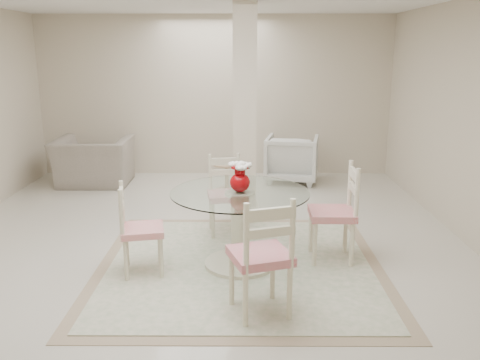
{
  "coord_description": "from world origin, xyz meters",
  "views": [
    {
      "loc": [
        0.47,
        -5.25,
        2.12
      ],
      "look_at": [
        0.45,
        -0.3,
        0.85
      ],
      "focal_mm": 38.0,
      "sensor_mm": 36.0,
      "label": 1
    }
  ],
  "objects_px": {
    "column": "(245,112)",
    "dining_chair_east": "(339,206)",
    "dining_chair_west": "(135,223)",
    "dining_chair_north": "(225,188)",
    "recliner_taupe": "(94,162)",
    "dining_table": "(240,229)",
    "side_table": "(227,179)",
    "armchair_white": "(292,159)",
    "dining_chair_south": "(263,249)",
    "red_vase": "(240,177)"
  },
  "relations": [
    {
      "from": "column",
      "to": "dining_chair_east",
      "type": "height_order",
      "value": "column"
    },
    {
      "from": "column",
      "to": "dining_chair_west",
      "type": "height_order",
      "value": "column"
    },
    {
      "from": "dining_chair_north",
      "to": "recliner_taupe",
      "type": "bearing_deg",
      "value": 127.3
    },
    {
      "from": "dining_table",
      "to": "dining_chair_west",
      "type": "distance_m",
      "value": 1.02
    },
    {
      "from": "dining_chair_east",
      "to": "side_table",
      "type": "relative_size",
      "value": 2.43
    },
    {
      "from": "recliner_taupe",
      "to": "side_table",
      "type": "distance_m",
      "value": 2.22
    },
    {
      "from": "side_table",
      "to": "dining_chair_east",
      "type": "bearing_deg",
      "value": -64.48
    },
    {
      "from": "column",
      "to": "dining_chair_east",
      "type": "relative_size",
      "value": 2.4
    },
    {
      "from": "recliner_taupe",
      "to": "armchair_white",
      "type": "bearing_deg",
      "value": -176.59
    },
    {
      "from": "dining_chair_north",
      "to": "dining_chair_south",
      "type": "height_order",
      "value": "dining_chair_south"
    },
    {
      "from": "dining_chair_south",
      "to": "recliner_taupe",
      "type": "height_order",
      "value": "dining_chair_south"
    },
    {
      "from": "column",
      "to": "dining_chair_south",
      "type": "bearing_deg",
      "value": -87.18
    },
    {
      "from": "dining_chair_west",
      "to": "side_table",
      "type": "distance_m",
      "value": 3.02
    },
    {
      "from": "dining_chair_south",
      "to": "side_table",
      "type": "distance_m",
      "value": 3.76
    },
    {
      "from": "column",
      "to": "armchair_white",
      "type": "relative_size",
      "value": 3.19
    },
    {
      "from": "red_vase",
      "to": "armchair_white",
      "type": "distance_m",
      "value": 3.56
    },
    {
      "from": "dining_chair_west",
      "to": "red_vase",
      "type": "bearing_deg",
      "value": -91.21
    },
    {
      "from": "armchair_white",
      "to": "column",
      "type": "bearing_deg",
      "value": 74.69
    },
    {
      "from": "dining_table",
      "to": "dining_chair_west",
      "type": "bearing_deg",
      "value": -169.76
    },
    {
      "from": "dining_chair_north",
      "to": "dining_chair_west",
      "type": "height_order",
      "value": "dining_chair_north"
    },
    {
      "from": "dining_chair_north",
      "to": "red_vase",
      "type": "bearing_deg",
      "value": -87.45
    },
    {
      "from": "dining_chair_west",
      "to": "recliner_taupe",
      "type": "height_order",
      "value": "dining_chair_west"
    },
    {
      "from": "dining_chair_south",
      "to": "side_table",
      "type": "bearing_deg",
      "value": -101.91
    },
    {
      "from": "column",
      "to": "dining_chair_south",
      "type": "height_order",
      "value": "column"
    },
    {
      "from": "column",
      "to": "dining_chair_north",
      "type": "bearing_deg",
      "value": -106.01
    },
    {
      "from": "red_vase",
      "to": "dining_chair_south",
      "type": "height_order",
      "value": "dining_chair_south"
    },
    {
      "from": "dining_table",
      "to": "dining_chair_west",
      "type": "height_order",
      "value": "dining_chair_west"
    },
    {
      "from": "column",
      "to": "armchair_white",
      "type": "distance_m",
      "value": 2.04
    },
    {
      "from": "dining_table",
      "to": "dining_chair_north",
      "type": "xyz_separation_m",
      "value": [
        -0.18,
        1.0,
        0.14
      ]
    },
    {
      "from": "column",
      "to": "recliner_taupe",
      "type": "height_order",
      "value": "column"
    },
    {
      "from": "red_vase",
      "to": "recliner_taupe",
      "type": "distance_m",
      "value": 4.03
    },
    {
      "from": "dining_chair_west",
      "to": "dining_chair_south",
      "type": "xyz_separation_m",
      "value": [
        1.19,
        -0.82,
        0.07
      ]
    },
    {
      "from": "dining_table",
      "to": "dining_chair_east",
      "type": "relative_size",
      "value": 1.21
    },
    {
      "from": "dining_table",
      "to": "dining_chair_north",
      "type": "height_order",
      "value": "dining_chair_north"
    },
    {
      "from": "dining_table",
      "to": "side_table",
      "type": "relative_size",
      "value": 2.93
    },
    {
      "from": "armchair_white",
      "to": "side_table",
      "type": "bearing_deg",
      "value": 44.39
    },
    {
      "from": "column",
      "to": "dining_chair_north",
      "type": "height_order",
      "value": "column"
    },
    {
      "from": "dining_chair_north",
      "to": "armchair_white",
      "type": "relative_size",
      "value": 1.21
    },
    {
      "from": "column",
      "to": "red_vase",
      "type": "relative_size",
      "value": 8.98
    },
    {
      "from": "dining_table",
      "to": "recliner_taupe",
      "type": "bearing_deg",
      "value": 126.42
    },
    {
      "from": "column",
      "to": "armchair_white",
      "type": "height_order",
      "value": "column"
    },
    {
      "from": "armchair_white",
      "to": "red_vase",
      "type": "bearing_deg",
      "value": 86.79
    },
    {
      "from": "dining_chair_north",
      "to": "dining_chair_south",
      "type": "distance_m",
      "value": 2.04
    },
    {
      "from": "dining_chair_south",
      "to": "recliner_taupe",
      "type": "relative_size",
      "value": 0.98
    },
    {
      "from": "dining_chair_north",
      "to": "armchair_white",
      "type": "height_order",
      "value": "dining_chair_north"
    },
    {
      "from": "column",
      "to": "dining_table",
      "type": "bearing_deg",
      "value": -91.67
    },
    {
      "from": "side_table",
      "to": "armchair_white",
      "type": "bearing_deg",
      "value": 33.84
    },
    {
      "from": "side_table",
      "to": "dining_chair_south",
      "type": "bearing_deg",
      "value": -83.86
    },
    {
      "from": "dining_table",
      "to": "column",
      "type": "bearing_deg",
      "value": 88.33
    },
    {
      "from": "dining_table",
      "to": "dining_chair_south",
      "type": "bearing_deg",
      "value": -79.27
    }
  ]
}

